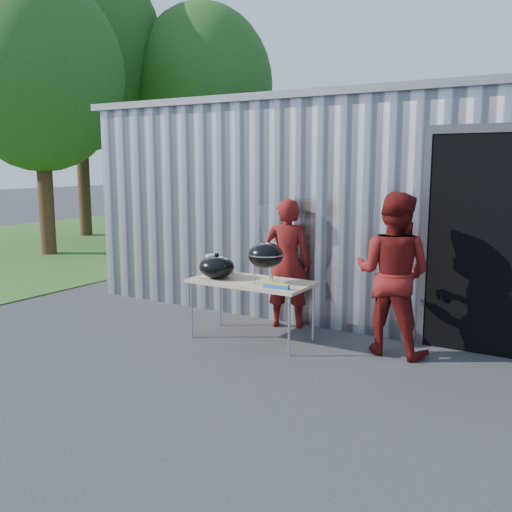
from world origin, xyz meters
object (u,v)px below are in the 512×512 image
Objects in this scene: folding_table at (252,284)px; kettle_grill at (266,248)px; person_bystander at (393,274)px; person_cook at (287,263)px.

kettle_grill reaches higher than folding_table.
person_bystander is (1.63, 0.41, 0.22)m from folding_table.
person_bystander reaches higher than kettle_grill.
folding_table is 0.51m from kettle_grill.
person_cook is at bearing -9.19° from person_bystander.
folding_table is at bearing 16.87° from person_bystander.
person_bystander is at bearing 146.06° from person_cook.
folding_table is at bearing 171.51° from kettle_grill.
person_cook is 0.93× the size of person_bystander.
person_cook is at bearing 98.71° from kettle_grill.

